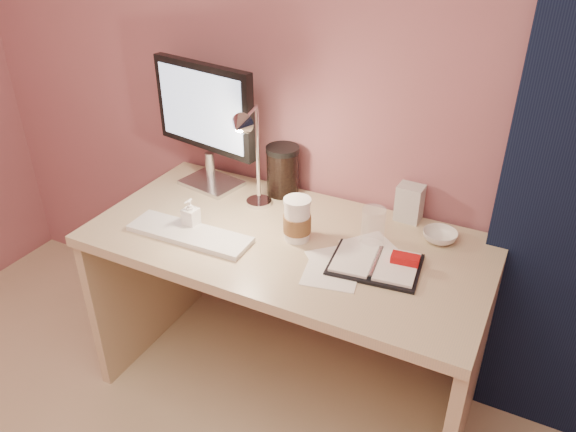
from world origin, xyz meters
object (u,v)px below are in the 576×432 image
at_px(planner, 378,263).
at_px(dark_jar, 283,173).
at_px(keyboard, 190,234).
at_px(bowl, 440,236).
at_px(coffee_cup, 297,220).
at_px(desk_lamp, 237,150).
at_px(lotion_bottle, 191,214).
at_px(clear_cup, 373,227).
at_px(product_box, 410,203).
at_px(desk, 297,278).
at_px(monitor, 206,115).

bearing_deg(planner, dark_jar, 141.73).
xyz_separation_m(keyboard, bowl, (0.79, 0.37, 0.01)).
height_order(coffee_cup, desk_lamp, desk_lamp).
distance_m(keyboard, desk_lamp, 0.34).
bearing_deg(bowl, dark_jar, 173.98).
bearing_deg(lotion_bottle, bowl, 21.12).
height_order(bowl, dark_jar, dark_jar).
bearing_deg(clear_cup, desk_lamp, -176.86).
xyz_separation_m(coffee_cup, bowl, (0.45, 0.21, -0.05)).
height_order(bowl, desk_lamp, desk_lamp).
distance_m(planner, lotion_bottle, 0.68).
relative_size(planner, dark_jar, 1.74).
bearing_deg(planner, lotion_bottle, 179.42).
bearing_deg(lotion_bottle, product_box, 31.24).
relative_size(planner, desk_lamp, 0.74).
distance_m(coffee_cup, desk_lamp, 0.33).
bearing_deg(desk_lamp, keyboard, -122.46).
bearing_deg(bowl, product_box, 146.09).
bearing_deg(keyboard, dark_jar, 70.53).
distance_m(bowl, dark_jar, 0.65).
bearing_deg(dark_jar, lotion_bottle, -113.87).
height_order(product_box, desk_lamp, desk_lamp).
distance_m(desk, product_box, 0.51).
bearing_deg(monitor, bowl, 10.47).
xyz_separation_m(bowl, lotion_bottle, (-0.82, -0.32, 0.04)).
distance_m(coffee_cup, bowl, 0.50).
xyz_separation_m(monitor, desk_lamp, (0.23, -0.16, -0.04)).
xyz_separation_m(coffee_cup, clear_cup, (0.25, 0.08, -0.00)).
relative_size(clear_cup, lotion_bottle, 1.24).
bearing_deg(lotion_bottle, clear_cup, 16.69).
bearing_deg(desk_lamp, planner, -19.52).
bearing_deg(dark_jar, bowl, -6.02).
bearing_deg(clear_cup, coffee_cup, -162.13).
bearing_deg(coffee_cup, desk, 115.96).
relative_size(planner, coffee_cup, 1.98).
relative_size(planner, bowl, 2.61).
height_order(keyboard, dark_jar, dark_jar).
xyz_separation_m(bowl, desk_lamp, (-0.71, -0.16, 0.24)).
bearing_deg(desk, desk_lamp, -176.68).
bearing_deg(planner, product_box, 83.26).
xyz_separation_m(bowl, dark_jar, (-0.65, 0.07, 0.07)).
bearing_deg(keyboard, clear_cup, 20.52).
xyz_separation_m(clear_cup, bowl, (0.20, 0.13, -0.05)).
bearing_deg(keyboard, desk, 34.15).
bearing_deg(desk_lamp, coffee_cup, -22.33).
relative_size(clear_cup, dark_jar, 0.79).
distance_m(clear_cup, bowl, 0.25).
bearing_deg(monitor, desk_lamp, -23.38).
distance_m(lotion_bottle, product_box, 0.79).
xyz_separation_m(keyboard, clear_cup, (0.59, 0.24, 0.06)).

